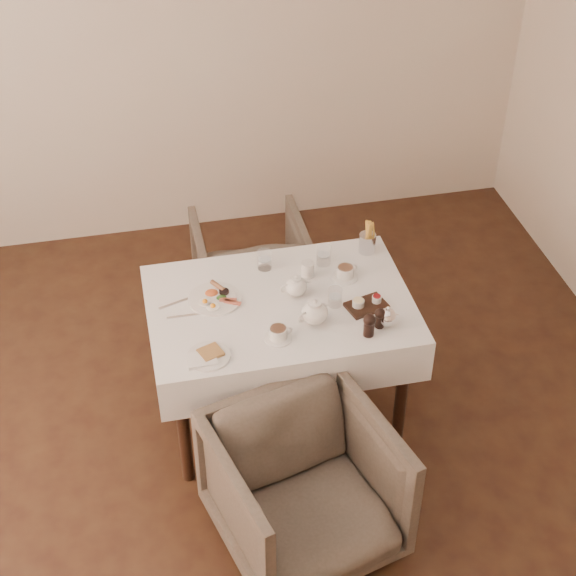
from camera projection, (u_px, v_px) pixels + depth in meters
The scene contains 20 objects.
table at pixel (280, 321), 4.34m from camera, with size 1.28×0.88×0.75m.
armchair_near at pixel (305, 489), 3.90m from camera, with size 0.74×0.76×0.69m, color #4B4137.
armchair_far at pixel (251, 267), 5.25m from camera, with size 0.64×0.66×0.60m, color #4B4137.
breakfast_plate at pixel (215, 298), 4.29m from camera, with size 0.26×0.26×0.03m.
side_plate at pixel (207, 357), 3.96m from camera, with size 0.20×0.20×0.02m.
teapot_centre at pixel (296, 285), 4.28m from camera, with size 0.15×0.12×0.12m, color white, non-canonical shape.
teapot_front at pixel (315, 311), 4.11m from camera, with size 0.17×0.13×0.14m, color white, non-canonical shape.
creamer at pixel (308, 269), 4.42m from camera, with size 0.07×0.07×0.08m, color white.
teacup_near at pixel (278, 334), 4.05m from camera, with size 0.13×0.13×0.06m.
teacup_far at pixel (345, 273), 4.41m from camera, with size 0.13×0.13×0.07m.
glass_left at pixel (265, 260), 4.46m from camera, with size 0.07×0.07×0.10m, color silver.
glass_mid at pixel (335, 297), 4.23m from camera, with size 0.07×0.07×0.10m, color silver.
glass_right at pixel (324, 255), 4.49m from camera, with size 0.07×0.07×0.10m, color silver.
condiment_board at pixel (366, 304), 4.24m from camera, with size 0.22×0.17×0.05m.
pepper_mill_left at pixel (369, 325), 4.05m from camera, with size 0.06×0.06×0.12m, color black, non-canonical shape.
pepper_mill_right at pixel (380, 318), 4.10m from camera, with size 0.05×0.05×0.10m, color black, non-canonical shape.
silver_pot at pixel (388, 316), 4.10m from camera, with size 0.11×0.09×0.11m, color white, non-canonical shape.
fries_cup at pixel (368, 238), 4.55m from camera, with size 0.09×0.09×0.19m.
cutlery_fork at pixel (177, 302), 4.27m from camera, with size 0.02×0.19×0.00m, color silver.
cutlery_knife at pixel (185, 316), 4.19m from camera, with size 0.01×0.18×0.00m, color silver.
Camera 1 is at (-0.42, -2.62, 3.46)m, focal length 55.00 mm.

